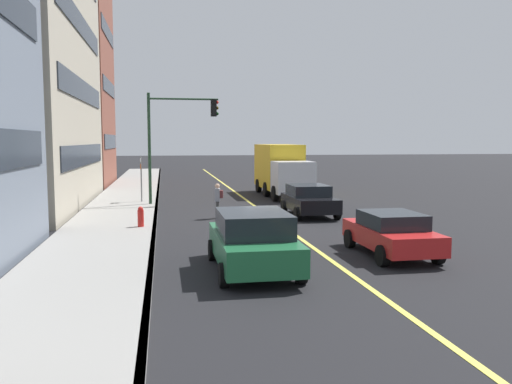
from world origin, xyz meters
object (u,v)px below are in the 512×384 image
(car_red, at_px, (391,233))
(fire_hydrant, at_px, (141,219))
(truck_yellow, at_px, (281,169))
(traffic_light_mast, at_px, (175,130))
(car_black, at_px, (309,200))
(pedestrian_with_backpack, at_px, (218,198))
(car_green, at_px, (253,240))
(street_sign_post, at_px, (141,176))

(car_red, xyz_separation_m, fire_hydrant, (5.90, 7.71, -0.24))
(truck_yellow, height_order, fire_hydrant, truck_yellow)
(car_red, relative_size, fire_hydrant, 4.20)
(car_red, distance_m, truck_yellow, 17.77)
(traffic_light_mast, bearing_deg, car_black, -128.62)
(car_black, distance_m, truck_yellow, 9.21)
(truck_yellow, height_order, pedestrian_with_backpack, truck_yellow)
(pedestrian_with_backpack, bearing_deg, fire_hydrant, 128.73)
(car_green, height_order, car_red, car_green)
(truck_yellow, bearing_deg, traffic_light_mast, 122.96)
(car_black, height_order, street_sign_post, street_sign_post)
(car_black, xyz_separation_m, truck_yellow, (9.13, -0.72, 0.95))
(car_red, bearing_deg, pedestrian_with_backpack, 27.31)
(car_red, height_order, car_black, car_black)
(traffic_light_mast, xyz_separation_m, fire_hydrant, (-7.48, 1.57, -3.60))
(fire_hydrant, bearing_deg, pedestrian_with_backpack, -51.27)
(car_red, relative_size, truck_yellow, 0.51)
(car_red, xyz_separation_m, street_sign_post, (14.57, 8.01, 0.86))
(car_black, height_order, truck_yellow, truck_yellow)
(pedestrian_with_backpack, height_order, traffic_light_mast, traffic_light_mast)
(car_green, xyz_separation_m, truck_yellow, (18.90, -5.04, 0.87))
(car_red, distance_m, pedestrian_with_backpack, 9.62)
(car_green, bearing_deg, truck_yellow, -14.93)
(truck_yellow, relative_size, pedestrian_with_backpack, 4.95)
(car_green, relative_size, truck_yellow, 0.57)
(car_red, relative_size, car_black, 1.02)
(truck_yellow, distance_m, pedestrian_with_backpack, 10.47)
(traffic_light_mast, bearing_deg, car_red, -155.34)
(car_green, xyz_separation_m, traffic_light_mast, (14.56, 1.67, 3.24))
(traffic_light_mast, distance_m, street_sign_post, 3.35)
(truck_yellow, xyz_separation_m, street_sign_post, (-3.15, 8.58, -0.14))
(car_black, bearing_deg, pedestrian_with_backpack, 90.74)
(fire_hydrant, bearing_deg, car_black, -70.33)
(truck_yellow, relative_size, fire_hydrant, 8.27)
(traffic_light_mast, bearing_deg, fire_hydrant, 168.18)
(pedestrian_with_backpack, bearing_deg, car_green, 179.61)
(car_red, bearing_deg, street_sign_post, 28.81)
(traffic_light_mast, bearing_deg, truck_yellow, -57.04)
(traffic_light_mast, bearing_deg, pedestrian_with_backpack, -160.30)
(traffic_light_mast, relative_size, street_sign_post, 2.27)
(car_green, bearing_deg, car_black, -23.84)
(truck_yellow, distance_m, fire_hydrant, 14.49)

